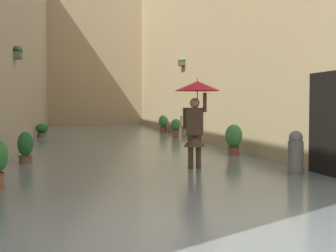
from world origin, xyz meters
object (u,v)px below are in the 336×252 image
person_wading (196,106)px  potted_plant_far_right (42,130)px  potted_plant_near_left (163,124)px  potted_plant_far_left (234,139)px  potted_plant_mid_right (25,148)px  potted_plant_mid_left (176,128)px  mooring_bollard (296,155)px

person_wading → potted_plant_far_right: person_wading is taller
potted_plant_near_left → potted_plant_far_left: potted_plant_near_left is taller
potted_plant_mid_right → potted_plant_mid_left: size_ratio=0.96×
potted_plant_far_left → potted_plant_near_left: bearing=-91.1°
potted_plant_mid_right → person_wading: bearing=157.1°
potted_plant_near_left → mooring_bollard: potted_plant_near_left is taller
potted_plant_near_left → potted_plant_mid_left: potted_plant_near_left is taller
potted_plant_far_right → potted_plant_mid_right: size_ratio=0.79×
potted_plant_near_left → mooring_bollard: (0.23, 15.42, -0.05)m
potted_plant_near_left → mooring_bollard: bearing=89.2°
person_wading → potted_plant_far_right: 12.31m
potted_plant_mid_left → potted_plant_mid_right: bearing=56.0°
potted_plant_mid_left → potted_plant_near_left: bearing=-93.0°
potted_plant_far_right → potted_plant_mid_right: 9.91m
potted_plant_far_right → potted_plant_far_left: (-5.90, 9.07, 0.17)m
person_wading → potted_plant_mid_left: bearing=-100.1°
potted_plant_mid_right → potted_plant_near_left: bearing=-115.4°
potted_plant_far_right → potted_plant_mid_right: bearing=91.2°
potted_plant_far_right → potted_plant_far_left: potted_plant_far_left is taller
potted_plant_far_right → potted_plant_mid_left: size_ratio=0.76×
potted_plant_mid_right → mooring_bollard: bearing=152.3°
potted_plant_mid_right → potted_plant_far_left: bearing=-171.7°
potted_plant_far_left → mooring_bollard: bearing=89.8°
potted_plant_mid_right → mooring_bollard: 6.41m
potted_plant_mid_right → potted_plant_far_left: potted_plant_far_left is taller
potted_plant_mid_right → potted_plant_mid_left: bearing=-124.0°
potted_plant_mid_left → potted_plant_far_left: 7.61m
person_wading → potted_plant_far_right: size_ratio=3.10×
potted_plant_near_left → potted_plant_far_right: potted_plant_near_left is taller
potted_plant_near_left → potted_plant_far_right: 6.62m
person_wading → potted_plant_far_left: size_ratio=2.21×
potted_plant_near_left → person_wading: bearing=81.9°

